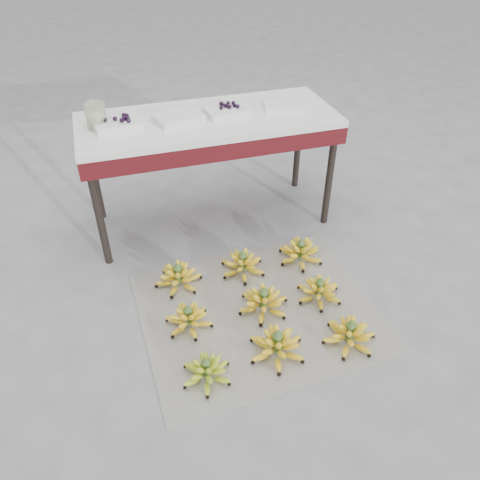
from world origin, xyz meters
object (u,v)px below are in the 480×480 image
object	(u,v)px
tray_far_left	(117,123)
tray_left	(178,118)
bunch_front_right	(349,335)
bunch_back_left	(178,277)
bunch_mid_right	(319,291)
bunch_mid_center	(263,302)
tray_far_right	(283,105)
bunch_front_left	(206,371)
bunch_front_center	(277,346)
tray_right	(226,111)
glass_jar	(96,116)
newspaper_mat	(259,311)
bunch_back_right	(300,252)
vendor_table	(209,130)
bunch_mid_left	(189,319)
bunch_back_center	(243,264)

from	to	relation	value
tray_far_left	tray_left	world-z (taller)	tray_far_left
bunch_front_right	bunch_back_left	size ratio (longest dim) A/B	1.16
bunch_mid_right	bunch_mid_center	bearing A→B (deg)	-167.08
tray_left	tray_far_right	distance (m)	0.66
bunch_front_left	bunch_mid_right	bearing A→B (deg)	15.48
bunch_front_center	bunch_front_right	xyz separation A→B (m)	(0.37, -0.04, -0.00)
bunch_front_left	bunch_mid_center	world-z (taller)	bunch_mid_center
tray_right	glass_jar	xyz separation A→B (m)	(-0.76, 0.03, 0.05)
newspaper_mat	tray_far_right	distance (m)	1.29
bunch_back_right	bunch_back_left	bearing A→B (deg)	172.87
tray_left	tray_far_left	bearing A→B (deg)	177.54
bunch_mid_center	tray_left	xyz separation A→B (m)	(-0.23, 0.92, 0.71)
vendor_table	tray_far_right	distance (m)	0.49
bunch_mid_right	bunch_back_left	world-z (taller)	bunch_back_left
vendor_table	bunch_back_right	bearing A→B (deg)	-55.93
bunch_front_left	glass_jar	world-z (taller)	glass_jar
tray_right	glass_jar	distance (m)	0.76
bunch_back_right	glass_jar	size ratio (longest dim) A/B	2.09
bunch_back_left	tray_far_right	bearing A→B (deg)	40.72
vendor_table	tray_far_left	bearing A→B (deg)	179.87
bunch_front_left	tray_far_left	world-z (taller)	tray_far_left
newspaper_mat	bunch_front_right	bearing A→B (deg)	-43.35
bunch_mid_right	tray_far_right	distance (m)	1.18
newspaper_mat	bunch_front_right	size ratio (longest dim) A/B	3.69
bunch_front_right	tray_far_left	world-z (taller)	tray_far_left
tray_far_left	tray_right	size ratio (longest dim) A/B	1.07
bunch_back_left	glass_jar	world-z (taller)	glass_jar
bunch_mid_left	vendor_table	world-z (taller)	vendor_table
tray_left	glass_jar	size ratio (longest dim) A/B	2.11
bunch_front_center	glass_jar	bearing A→B (deg)	118.37
bunch_mid_left	bunch_mid_right	distance (m)	0.74
bunch_mid_left	bunch_mid_center	size ratio (longest dim) A/B	1.02
tray_right	bunch_back_left	bearing A→B (deg)	-128.27
bunch_front_center	bunch_back_right	distance (m)	0.76
vendor_table	glass_jar	world-z (taller)	glass_jar
bunch_back_center	glass_jar	bearing A→B (deg)	144.34
bunch_front_right	tray_left	distance (m)	1.56
bunch_mid_left	bunch_front_left	bearing A→B (deg)	-112.55
bunch_mid_left	tray_far_left	size ratio (longest dim) A/B	1.11
bunch_front_left	bunch_mid_center	distance (m)	0.53
tray_far_left	tray_right	xyz separation A→B (m)	(0.65, -0.00, -0.00)
bunch_back_left	bunch_mid_left	bearing A→B (deg)	-86.57
newspaper_mat	glass_jar	world-z (taller)	glass_jar
vendor_table	tray_right	size ratio (longest dim) A/B	5.66
bunch_back_center	bunch_mid_center	bearing A→B (deg)	-80.48
bunch_mid_right	newspaper_mat	bearing A→B (deg)	-166.40
bunch_mid_right	tray_far_left	xyz separation A→B (m)	(-0.91, 0.94, 0.71)
bunch_mid_right	tray_far_left	distance (m)	1.49
bunch_front_left	vendor_table	xyz separation A→B (m)	(0.36, 1.28, 0.61)
bunch_front_left	bunch_mid_center	xyz separation A→B (m)	(0.40, 0.34, 0.01)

